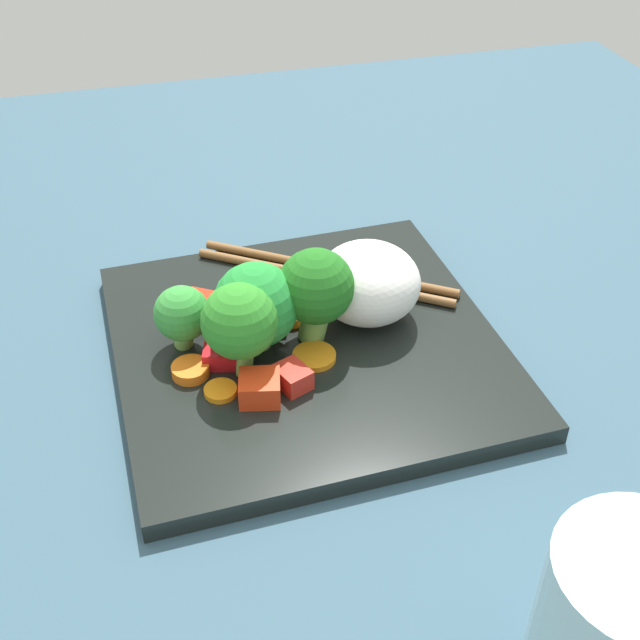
# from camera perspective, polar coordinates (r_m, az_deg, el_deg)

# --- Properties ---
(ground_plane) EXTENTS (1.10, 1.10, 0.02)m
(ground_plane) POSITION_cam_1_polar(r_m,az_deg,el_deg) (0.59, -0.95, -3.13)
(ground_plane) COLOR #345264
(square_plate) EXTENTS (0.27, 0.27, 0.01)m
(square_plate) POSITION_cam_1_polar(r_m,az_deg,el_deg) (0.58, -0.97, -1.86)
(square_plate) COLOR black
(square_plate) RESTS_ON ground_plane
(rice_mound) EXTENTS (0.08, 0.08, 0.06)m
(rice_mound) POSITION_cam_1_polar(r_m,az_deg,el_deg) (0.58, 3.37, 2.62)
(rice_mound) COLOR white
(rice_mound) RESTS_ON square_plate
(broccoli_floret_0) EXTENTS (0.05, 0.05, 0.07)m
(broccoli_floret_0) POSITION_cam_1_polar(r_m,az_deg,el_deg) (0.53, -5.67, -0.14)
(broccoli_floret_0) COLOR #75A847
(broccoli_floret_0) RESTS_ON square_plate
(broccoli_floret_1) EXTENTS (0.04, 0.04, 0.05)m
(broccoli_floret_1) POSITION_cam_1_polar(r_m,az_deg,el_deg) (0.56, -9.65, 0.38)
(broccoli_floret_1) COLOR #7BB84F
(broccoli_floret_1) RESTS_ON square_plate
(broccoli_floret_2) EXTENTS (0.06, 0.06, 0.07)m
(broccoli_floret_2) POSITION_cam_1_polar(r_m,az_deg,el_deg) (0.55, -4.52, 1.08)
(broccoli_floret_2) COLOR #78B457
(broccoli_floret_2) RESTS_ON square_plate
(broccoli_floret_3) EXTENTS (0.05, 0.05, 0.07)m
(broccoli_floret_3) POSITION_cam_1_polar(r_m,az_deg,el_deg) (0.55, -0.32, 2.28)
(broccoli_floret_3) COLOR #74A951
(broccoli_floret_3) RESTS_ON square_plate
(carrot_slice_0) EXTENTS (0.03, 0.03, 0.01)m
(carrot_slice_0) POSITION_cam_1_polar(r_m,az_deg,el_deg) (0.55, -9.07, -3.49)
(carrot_slice_0) COLOR orange
(carrot_slice_0) RESTS_ON square_plate
(carrot_slice_1) EXTENTS (0.04, 0.04, 0.01)m
(carrot_slice_1) POSITION_cam_1_polar(r_m,az_deg,el_deg) (0.59, -5.83, -0.26)
(carrot_slice_1) COLOR orange
(carrot_slice_1) RESTS_ON square_plate
(carrot_slice_2) EXTENTS (0.03, 0.03, 0.00)m
(carrot_slice_2) POSITION_cam_1_polar(r_m,az_deg,el_deg) (0.56, -0.50, -2.57)
(carrot_slice_2) COLOR orange
(carrot_slice_2) RESTS_ON square_plate
(carrot_slice_3) EXTENTS (0.02, 0.02, 0.01)m
(carrot_slice_3) POSITION_cam_1_polar(r_m,az_deg,el_deg) (0.61, -5.36, 1.14)
(carrot_slice_3) COLOR orange
(carrot_slice_3) RESTS_ON square_plate
(carrot_slice_4) EXTENTS (0.03, 0.03, 0.00)m
(carrot_slice_4) POSITION_cam_1_polar(r_m,az_deg,el_deg) (0.54, -6.99, -4.95)
(carrot_slice_4) COLOR orange
(carrot_slice_4) RESTS_ON square_plate
(carrot_slice_5) EXTENTS (0.04, 0.04, 0.01)m
(carrot_slice_5) POSITION_cam_1_polar(r_m,az_deg,el_deg) (0.59, -2.09, 0.43)
(carrot_slice_5) COLOR orange
(carrot_slice_5) RESTS_ON square_plate
(pepper_chunk_0) EXTENTS (0.04, 0.04, 0.01)m
(pepper_chunk_0) POSITION_cam_1_polar(r_m,az_deg,el_deg) (0.60, -8.21, 0.87)
(pepper_chunk_0) COLOR red
(pepper_chunk_0) RESTS_ON square_plate
(pepper_chunk_1) EXTENTS (0.03, 0.03, 0.01)m
(pepper_chunk_1) POSITION_cam_1_polar(r_m,az_deg,el_deg) (0.56, -6.93, -2.32)
(pepper_chunk_1) COLOR red
(pepper_chunk_1) RESTS_ON square_plate
(pepper_chunk_2) EXTENTS (0.02, 0.03, 0.01)m
(pepper_chunk_2) POSITION_cam_1_polar(r_m,az_deg,el_deg) (0.59, -3.90, 0.09)
(pepper_chunk_2) COLOR red
(pepper_chunk_2) RESTS_ON square_plate
(pepper_chunk_3) EXTENTS (0.03, 0.03, 0.01)m
(pepper_chunk_3) POSITION_cam_1_polar(r_m,az_deg,el_deg) (0.53, -1.94, -4.02)
(pepper_chunk_3) COLOR red
(pepper_chunk_3) RESTS_ON square_plate
(pepper_chunk_4) EXTENTS (0.03, 0.03, 0.02)m
(pepper_chunk_4) POSITION_cam_1_polar(r_m,az_deg,el_deg) (0.53, -4.25, -4.78)
(pepper_chunk_4) COLOR red
(pepper_chunk_4) RESTS_ON square_plate
(chicken_piece_0) EXTENTS (0.03, 0.03, 0.02)m
(chicken_piece_0) POSITION_cam_1_polar(r_m,az_deg,el_deg) (0.61, -2.93, 2.28)
(chicken_piece_0) COLOR tan
(chicken_piece_0) RESTS_ON square_plate
(chopstick_pair) EXTENTS (0.14, 0.18, 0.01)m
(chopstick_pair) POSITION_cam_1_polar(r_m,az_deg,el_deg) (0.64, 0.39, 3.34)
(chopstick_pair) COLOR brown
(chopstick_pair) RESTS_ON square_plate
(drinking_glass) EXTENTS (0.08, 0.08, 0.10)m
(drinking_glass) POSITION_cam_1_polar(r_m,az_deg,el_deg) (0.40, 20.42, -20.07)
(drinking_glass) COLOR silver
(drinking_glass) RESTS_ON ground_plane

